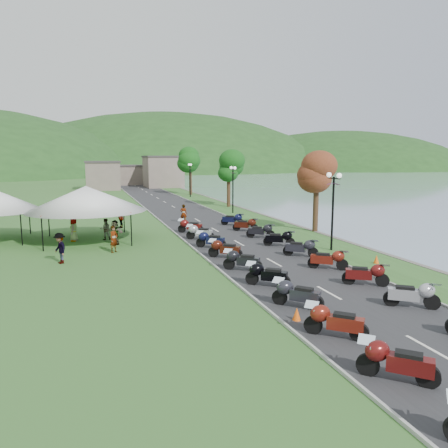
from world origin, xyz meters
TOP-DOWN VIEW (x-y plane):
  - road at (0.00, 40.00)m, footprint 7.00×120.00m
  - hills_backdrop at (0.00, 200.00)m, footprint 360.00×120.00m
  - far_building at (-2.00, 85.00)m, footprint 18.00×16.00m
  - moto_row_left at (-2.31, 10.23)m, footprint 2.60×36.09m
  - moto_row_right at (2.21, 15.31)m, footprint 2.60×31.28m
  - vendor_tent_main at (-10.16, 26.26)m, footprint 5.66×5.66m
  - tree_lakeside at (7.60, 24.75)m, footprint 2.74×2.74m
  - pedestrian_a at (-8.62, 21.67)m, footprint 0.77×0.77m
  - pedestrian_b at (-8.92, 26.30)m, footprint 0.79×0.46m
  - pedestrian_c at (-11.76, 19.58)m, footprint 0.89×1.25m
  - traffic_cone_near at (-2.91, 7.45)m, footprint 0.32×0.32m

SIDE VIEW (x-z plane):
  - hills_backdrop at x=0.00m, z-range -38.00..38.00m
  - pedestrian_a at x=-8.62m, z-range -0.86..0.86m
  - pedestrian_b at x=-8.92m, z-range -0.79..0.79m
  - pedestrian_c at x=-11.76m, z-range -0.89..0.89m
  - road at x=0.00m, z-range 0.00..0.02m
  - traffic_cone_near at x=-2.91m, z-range 0.00..0.50m
  - moto_row_left at x=-2.31m, z-range 0.00..1.10m
  - moto_row_right at x=2.21m, z-range 0.00..1.10m
  - vendor_tent_main at x=-10.16m, z-range 0.00..4.00m
  - far_building at x=-2.00m, z-range 0.00..5.00m
  - tree_lakeside at x=7.60m, z-range 0.00..7.62m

